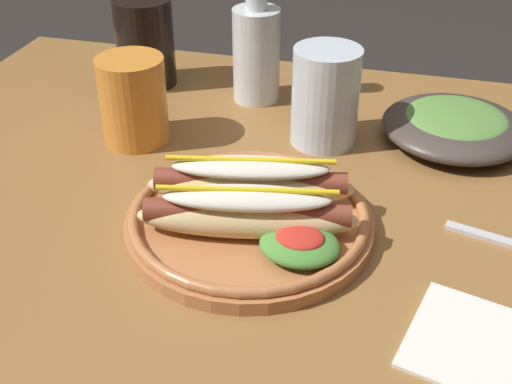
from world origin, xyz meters
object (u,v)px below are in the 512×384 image
(extra_cup, at_px, (133,100))
(side_bowl, at_px, (455,125))
(hot_dog_plate, at_px, (251,211))
(fork, at_px, (511,243))
(water_cup, at_px, (325,97))
(napkin, at_px, (484,347))
(glass_bottle, at_px, (256,48))
(soda_cup, at_px, (145,42))

(extra_cup, relative_size, side_bowl, 0.60)
(hot_dog_plate, bearing_deg, fork, 9.23)
(water_cup, distance_m, extra_cup, 0.26)
(napkin, bearing_deg, side_bowl, 94.49)
(extra_cup, height_order, side_bowl, extra_cup)
(hot_dog_plate, bearing_deg, extra_cup, 141.88)
(hot_dog_plate, relative_size, water_cup, 2.08)
(extra_cup, distance_m, side_bowl, 0.44)
(glass_bottle, bearing_deg, side_bowl, -12.27)
(water_cup, relative_size, extra_cup, 1.12)
(glass_bottle, xyz_separation_m, side_bowl, (0.30, -0.06, -0.06))
(fork, bearing_deg, glass_bottle, 156.28)
(side_bowl, bearing_deg, fork, -74.03)
(fork, distance_m, soda_cup, 0.62)
(hot_dog_plate, height_order, napkin, hot_dog_plate)
(water_cup, bearing_deg, napkin, -59.07)
(hot_dog_plate, xyz_separation_m, glass_bottle, (-0.08, 0.33, 0.06))
(fork, distance_m, water_cup, 0.30)
(fork, height_order, glass_bottle, glass_bottle)
(hot_dog_plate, distance_m, napkin, 0.27)
(fork, distance_m, glass_bottle, 0.47)
(extra_cup, distance_m, napkin, 0.53)
(soda_cup, bearing_deg, hot_dog_plate, -52.24)
(extra_cup, bearing_deg, water_cup, 13.75)
(fork, xyz_separation_m, glass_bottle, (-0.36, 0.29, 0.08))
(fork, bearing_deg, soda_cup, 166.14)
(soda_cup, relative_size, side_bowl, 0.70)
(side_bowl, bearing_deg, hot_dog_plate, -128.89)
(fork, height_order, water_cup, water_cup)
(hot_dog_plate, xyz_separation_m, fork, (0.28, 0.05, -0.02))
(soda_cup, xyz_separation_m, side_bowl, (0.48, -0.08, -0.04))
(soda_cup, height_order, side_bowl, soda_cup)
(soda_cup, bearing_deg, napkin, -41.90)
(hot_dog_plate, height_order, extra_cup, extra_cup)
(soda_cup, bearing_deg, side_bowl, -8.91)
(extra_cup, bearing_deg, napkin, -31.59)
(extra_cup, bearing_deg, glass_bottle, 53.27)
(fork, distance_m, extra_cup, 0.50)
(fork, bearing_deg, water_cup, 157.81)
(glass_bottle, bearing_deg, soda_cup, 176.61)
(soda_cup, height_order, glass_bottle, glass_bottle)
(fork, distance_m, side_bowl, 0.23)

